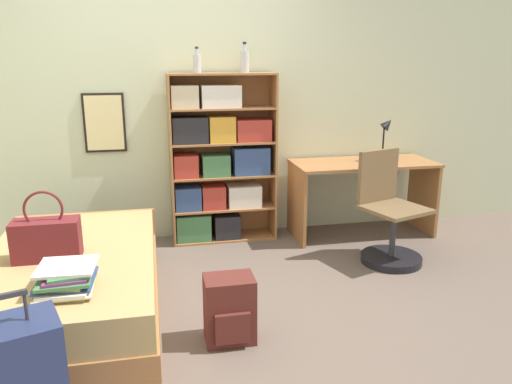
% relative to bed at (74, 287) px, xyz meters
% --- Properties ---
extents(ground_plane, '(14.00, 14.00, 0.00)m').
position_rel_bed_xyz_m(ground_plane, '(0.74, -0.02, -0.23)').
color(ground_plane, '#66564C').
extents(wall_back, '(10.00, 0.09, 2.60)m').
position_rel_bed_xyz_m(wall_back, '(0.74, 1.50, 1.07)').
color(wall_back, beige).
rests_on(wall_back, ground_plane).
extents(bed, '(1.06, 1.82, 0.46)m').
position_rel_bed_xyz_m(bed, '(0.00, 0.00, 0.00)').
color(bed, '#A36B3D').
rests_on(bed, ground_plane).
extents(handbag, '(0.39, 0.18, 0.43)m').
position_rel_bed_xyz_m(handbag, '(-0.12, -0.07, 0.37)').
color(handbag, maroon).
rests_on(handbag, bed).
extents(book_stack_on_bed, '(0.32, 0.37, 0.14)m').
position_rel_bed_xyz_m(book_stack_on_bed, '(0.06, -0.54, 0.30)').
color(book_stack_on_bed, '#99894C').
rests_on(book_stack_on_bed, bed).
extents(bookcase, '(0.95, 0.30, 1.53)m').
position_rel_bed_xyz_m(bookcase, '(1.12, 1.29, 0.51)').
color(bookcase, '#A36B3D').
rests_on(bookcase, ground_plane).
extents(bottle_green, '(0.07, 0.07, 0.22)m').
position_rel_bed_xyz_m(bottle_green, '(0.96, 1.28, 1.39)').
color(bottle_green, '#B7BCC1').
rests_on(bottle_green, bookcase).
extents(bottle_brown, '(0.08, 0.08, 0.26)m').
position_rel_bed_xyz_m(bottle_brown, '(1.38, 1.31, 1.40)').
color(bottle_brown, '#B7BCC1').
rests_on(bottle_brown, bookcase).
extents(desk, '(1.33, 0.59, 0.71)m').
position_rel_bed_xyz_m(desk, '(2.48, 1.15, 0.28)').
color(desk, '#A36B3D').
rests_on(desk, ground_plane).
extents(desk_lamp, '(0.16, 0.11, 0.42)m').
position_rel_bed_xyz_m(desk_lamp, '(2.70, 1.16, 0.77)').
color(desk_lamp, black).
rests_on(desk_lamp, desk).
extents(desk_chair, '(0.58, 0.58, 0.92)m').
position_rel_bed_xyz_m(desk_chair, '(2.44, 0.49, 0.07)').
color(desk_chair, black).
rests_on(desk_chair, ground_plane).
extents(backpack, '(0.30, 0.25, 0.41)m').
position_rel_bed_xyz_m(backpack, '(0.95, -0.47, -0.03)').
color(backpack, '#56231E').
rests_on(backpack, ground_plane).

